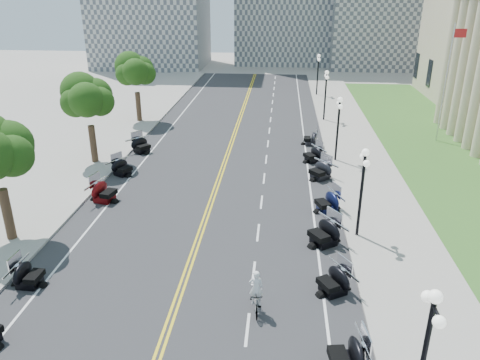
{
  "coord_description": "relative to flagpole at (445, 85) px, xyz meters",
  "views": [
    {
      "loc": [
        4.24,
        -18.94,
        12.7
      ],
      "look_at": [
        1.94,
        6.75,
        2.0
      ],
      "focal_mm": 35.0,
      "sensor_mm": 36.0,
      "label": 1
    }
  ],
  "objects": [
    {
      "name": "motorcycle_n_5",
      "position": [
        -11.18,
        -23.19,
        -4.34
      ],
      "size": [
        2.59,
        2.59,
        1.32
      ],
      "primitive_type": null,
      "rotation": [
        0.0,
        0.0,
        -1.04
      ],
      "color": "black",
      "rests_on": "road"
    },
    {
      "name": "lawn",
      "position": [
        -0.5,
        -4.0,
        -4.95
      ],
      "size": [
        9.0,
        60.0,
        0.1
      ],
      "primitive_type": "cube",
      "color": "#356023",
      "rests_on": "ground"
    },
    {
      "name": "motorcycle_n_4",
      "position": [
        -11.11,
        -27.82,
        -4.3
      ],
      "size": [
        2.25,
        2.25,
        1.39
      ],
      "primitive_type": null,
      "rotation": [
        0.0,
        0.0,
        -1.43
      ],
      "color": "black",
      "rests_on": "road"
    },
    {
      "name": "tree_3",
      "position": [
        -28.0,
        -8.0,
        -0.25
      ],
      "size": [
        4.8,
        4.8,
        9.2
      ],
      "primitive_type": null,
      "color": "#235619",
      "rests_on": "sidewalk_south"
    },
    {
      "name": "lane_dash_19",
      "position": [
        -14.8,
        30.0,
        -4.99
      ],
      "size": [
        0.12,
        2.0,
        0.0
      ],
      "primitive_type": "cube",
      "color": "white",
      "rests_on": "road"
    },
    {
      "name": "motorcycle_n_8",
      "position": [
        -10.85,
        -9.74,
        -4.29
      ],
      "size": [
        2.85,
        2.85,
        1.41
      ],
      "primitive_type": null,
      "rotation": [
        0.0,
        0.0,
        -0.86
      ],
      "color": "black",
      "rests_on": "road"
    },
    {
      "name": "lane_dash_18",
      "position": [
        -14.8,
        26.0,
        -4.99
      ],
      "size": [
        0.12,
        2.0,
        0.0
      ],
      "primitive_type": "cube",
      "color": "white",
      "rests_on": "road"
    },
    {
      "name": "bicycle",
      "position": [
        -14.54,
        -24.8,
        -4.48
      ],
      "size": [
        0.69,
        1.79,
        1.05
      ],
      "primitive_type": "imported",
      "rotation": [
        0.0,
        0.0,
        0.12
      ],
      "color": "#A51414",
      "rests_on": "road"
    },
    {
      "name": "centerline_yellow_b",
      "position": [
        -17.88,
        -12.0,
        -4.99
      ],
      "size": [
        0.12,
        90.0,
        0.0
      ],
      "primitive_type": "cube",
      "color": "yellow",
      "rests_on": "road"
    },
    {
      "name": "sidewalk_north",
      "position": [
        -7.5,
        -12.0,
        -4.92
      ],
      "size": [
        5.0,
        90.0,
        0.15
      ],
      "primitive_type": "cube",
      "color": "#9E9991",
      "rests_on": "ground"
    },
    {
      "name": "edge_line_north",
      "position": [
        -11.6,
        -12.0,
        -4.99
      ],
      "size": [
        0.12,
        90.0,
        0.0
      ],
      "primitive_type": "cube",
      "color": "white",
      "rests_on": "road"
    },
    {
      "name": "cyclist_rider",
      "position": [
        -14.54,
        -24.8,
        -3.14
      ],
      "size": [
        0.6,
        0.39,
        1.63
      ],
      "primitive_type": "imported",
      "rotation": [
        0.0,
        0.0,
        3.14
      ],
      "color": "white",
      "rests_on": "bicycle"
    },
    {
      "name": "motorcycle_s_7",
      "position": [
        -24.79,
        -14.73,
        -4.27
      ],
      "size": [
        2.48,
        2.48,
        1.46
      ],
      "primitive_type": null,
      "rotation": [
        0.0,
        0.0,
        1.36
      ],
      "color": "#590A0C",
      "rests_on": "road"
    },
    {
      "name": "lane_dash_13",
      "position": [
        -14.8,
        6.0,
        -4.99
      ],
      "size": [
        0.12,
        2.0,
        0.0
      ],
      "primitive_type": "cube",
      "color": "white",
      "rests_on": "road"
    },
    {
      "name": "lane_dash_6",
      "position": [
        -14.8,
        -22.0,
        -4.99
      ],
      "size": [
        0.12,
        2.0,
        0.0
      ],
      "primitive_type": "cube",
      "color": "white",
      "rests_on": "road"
    },
    {
      "name": "motorcycle_s_8",
      "position": [
        -25.09,
        -10.26,
        -4.36
      ],
      "size": [
        2.53,
        2.53,
        1.29
      ],
      "primitive_type": null,
      "rotation": [
        0.0,
        0.0,
        1.03
      ],
      "color": "black",
      "rests_on": "road"
    },
    {
      "name": "sidewalk_south",
      "position": [
        -28.5,
        -12.0,
        -4.92
      ],
      "size": [
        5.0,
        90.0,
        0.15
      ],
      "primitive_type": "cube",
      "color": "#9E9991",
      "rests_on": "ground"
    },
    {
      "name": "centerline_yellow_a",
      "position": [
        -18.12,
        -12.0,
        -4.99
      ],
      "size": [
        0.12,
        90.0,
        0.0
      ],
      "primitive_type": "cube",
      "color": "yellow",
      "rests_on": "road"
    },
    {
      "name": "ground",
      "position": [
        -18.0,
        -22.0,
        -5.0
      ],
      "size": [
        160.0,
        160.0,
        0.0
      ],
      "primitive_type": "plane",
      "color": "gray"
    },
    {
      "name": "motorcycle_n_7",
      "position": [
        -10.76,
        -14.96,
        -4.31
      ],
      "size": [
        2.58,
        2.58,
        1.38
      ],
      "primitive_type": null,
      "rotation": [
        0.0,
        0.0,
        -1.19
      ],
      "color": "black",
      "rests_on": "road"
    },
    {
      "name": "lane_dash_11",
      "position": [
        -14.8,
        -2.0,
        -4.99
      ],
      "size": [
        0.12,
        2.0,
        0.0
      ],
      "primitive_type": "cube",
      "color": "white",
      "rests_on": "road"
    },
    {
      "name": "motorcycle_n_9",
      "position": [
        -11.16,
        -6.23,
        -4.34
      ],
      "size": [
        2.56,
        2.56,
        1.32
      ],
      "primitive_type": null,
      "rotation": [
        0.0,
        0.0,
        -1.08
      ],
      "color": "black",
      "rests_on": "road"
    },
    {
      "name": "lane_dash_9",
      "position": [
        -14.8,
        -10.0,
        -4.99
      ],
      "size": [
        0.12,
        2.0,
        0.0
      ],
      "primitive_type": "cube",
      "color": "white",
      "rests_on": "road"
    },
    {
      "name": "lane_dash_14",
      "position": [
        -14.8,
        10.0,
        -4.99
      ],
      "size": [
        0.12,
        2.0,
        0.0
      ],
      "primitive_type": "cube",
      "color": "white",
      "rests_on": "road"
    },
    {
      "name": "lane_dash_10",
      "position": [
        -14.8,
        -6.0,
        -4.99
      ],
      "size": [
        0.12,
        2.0,
        0.0
      ],
      "primitive_type": "cube",
      "color": "white",
      "rests_on": "road"
    },
    {
      "name": "lane_dash_5",
      "position": [
        -14.8,
        -26.0,
        -4.99
      ],
      "size": [
        0.12,
        2.0,
        0.0
      ],
      "primitive_type": "cube",
      "color": "white",
      "rests_on": "road"
    },
    {
      "name": "motorcycle_s_9",
      "position": [
        -25.12,
        -5.24,
        -4.31
      ],
      "size": [
        2.77,
        2.77,
        1.38
      ],
      "primitive_type": null,
      "rotation": [
        0.0,
        0.0,
        0.87
      ],
      "color": "black",
      "rests_on": "road"
    },
    {
      "name": "street_lamp_5",
      "position": [
        -9.4,
        18.0,
        -2.4
      ],
      "size": [
        0.5,
        1.2,
        4.9
      ],
      "primitive_type": null,
      "color": "black",
      "rests_on": "sidewalk_north"
    },
    {
      "name": "motorcycle_n_10",
      "position": [
        -11.14,
        -1.93,
        -4.36
      ],
      "size": [
        1.88,
        1.88,
        1.28
      ],
      "primitive_type": null,
      "rotation": [
        0.0,
        0.0,
        -1.6
      ],
      "color": "black",
      "rests_on": "road"
    },
    {
      "name": "tree_4",
      "position": [
        -28.0,
        4.0,
        -0.25
      ],
      "size": [
        4.8,
        4.8,
        9.2
      ],
      "primitive_type": null,
      "color": "#235619",
      "rests_on": "sidewalk_south"
    },
    {
      "name": "edge_line_south",
      "position": [
        -24.4,
        -12.0,
        -4.99
      ],
      "size": [
        0.12,
        90.0,
        0.0
      ],
      "primitive_type": "cube",
      "color": "white",
      "rests_on": "road"
    },
    {
      "name": "lane_dash_17",
      "position": [
        -14.8,
        22.0,
        -4.99
      ],
      "size": [
        0.12,
        2.0,
        0.0
      ],
      "primitive_type": "cube",
      "color": "white",
      "rests_on": "road"
    },
    {
      "name": "lane_dash_15",
      "position": [
        -14.8,
        14.0,
        -4.99
      ],
      "size": [
        0.12,
        2.0,
        0.0
      ],
      "primitive_type": "cube",
      "color": "white",
      "rests_on": "road"
    },
    {
      "name": "motorcycle_s_5",
      "position": [
        -24.97,
        -23.9,
        -4.37
      ],
      "size": [
        1.86,
        1.86,
        1.27
      ],
      "primitive_type": null,
      "rotation": [
        0.0,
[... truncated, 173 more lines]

